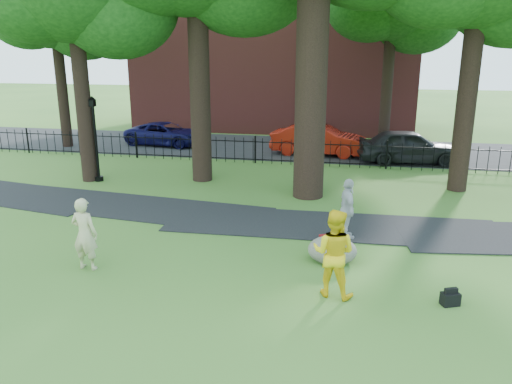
% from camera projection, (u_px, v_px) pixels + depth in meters
% --- Properties ---
extents(ground, '(120.00, 120.00, 0.00)m').
position_uv_depth(ground, '(277.00, 279.00, 11.71)').
color(ground, '#2F5A1F').
rests_on(ground, ground).
extents(footpath, '(36.07, 3.85, 0.03)m').
position_uv_depth(footpath, '(330.00, 226.00, 15.19)').
color(footpath, black).
rests_on(footpath, ground).
extents(street, '(80.00, 7.00, 0.02)m').
position_uv_depth(street, '(325.00, 149.00, 26.77)').
color(street, black).
rests_on(street, ground).
extents(iron_fence, '(44.00, 0.04, 1.20)m').
position_uv_depth(iron_fence, '(319.00, 153.00, 22.84)').
color(iron_fence, black).
rests_on(iron_fence, ground).
extents(brick_building, '(18.00, 8.00, 12.00)m').
position_uv_depth(brick_building, '(277.00, 36.00, 33.41)').
color(brick_building, maroon).
rests_on(brick_building, ground).
extents(woman, '(0.68, 0.47, 1.81)m').
position_uv_depth(woman, '(85.00, 234.00, 12.03)').
color(woman, '#C3B986').
rests_on(woman, ground).
extents(man, '(1.10, 0.94, 1.96)m').
position_uv_depth(man, '(334.00, 253.00, 10.72)').
color(man, yellow).
rests_on(man, ground).
extents(pedestrian, '(0.70, 1.10, 1.74)m').
position_uv_depth(pedestrian, '(347.00, 209.00, 14.00)').
color(pedestrian, '#B0AFB4').
rests_on(pedestrian, ground).
extents(boulder, '(1.50, 1.34, 0.72)m').
position_uv_depth(boulder, '(332.00, 248.00, 12.59)').
color(boulder, slate).
rests_on(boulder, ground).
extents(lamppost, '(0.34, 0.34, 3.43)m').
position_uv_depth(lamppost, '(96.00, 140.00, 19.95)').
color(lamppost, black).
rests_on(lamppost, ground).
extents(backpack, '(0.43, 0.36, 0.28)m').
position_uv_depth(backpack, '(450.00, 299.00, 10.49)').
color(backpack, black).
rests_on(backpack, ground).
extents(red_bag, '(0.40, 0.34, 0.24)m').
position_uv_depth(red_bag, '(326.00, 239.00, 13.84)').
color(red_bag, maroon).
rests_on(red_bag, ground).
extents(red_sedan, '(4.93, 2.11, 1.58)m').
position_uv_depth(red_sedan, '(319.00, 139.00, 25.20)').
color(red_sedan, '#9C190C').
rests_on(red_sedan, ground).
extents(navy_van, '(4.76, 2.64, 1.26)m').
position_uv_depth(navy_van, '(166.00, 134.00, 27.82)').
color(navy_van, '#0C0B3A').
rests_on(navy_van, ground).
extents(grey_car, '(4.89, 2.50, 1.59)m').
position_uv_depth(grey_car, '(409.00, 146.00, 23.42)').
color(grey_car, black).
rests_on(grey_car, ground).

